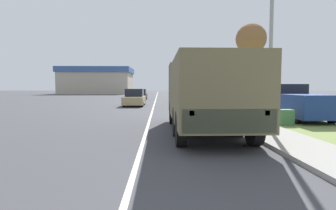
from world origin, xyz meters
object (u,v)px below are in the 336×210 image
Objects in this scene: military_truck at (204,91)px; pickup_truck at (294,102)px; car_second_ahead at (140,95)px; lamp_post at (266,23)px; car_nearest_ahead at (135,98)px.

military_truck is 1.42× the size of pickup_truck.
car_second_ahead is 27.73m from lamp_post.
pickup_truck reaches higher than car_nearest_ahead.
pickup_truck is (9.97, -22.77, 0.25)m from car_second_ahead.
car_second_ahead is (-4.41, 26.76, -0.91)m from military_truck.
pickup_truck is at bearing 50.36° from lamp_post.
military_truck is 6.87m from pickup_truck.
car_nearest_ahead is 14.17m from pickup_truck.
pickup_truck is (9.55, -10.46, 0.21)m from car_nearest_ahead.
lamp_post reaches higher than car_nearest_ahead.
military_truck is 27.14m from car_second_ahead.
pickup_truck is at bearing -47.60° from car_nearest_ahead.
military_truck is at bearing -144.29° from pickup_truck.
car_nearest_ahead is at bearing -88.07° from car_second_ahead.
lamp_post is (-3.24, -3.91, 3.21)m from pickup_truck.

